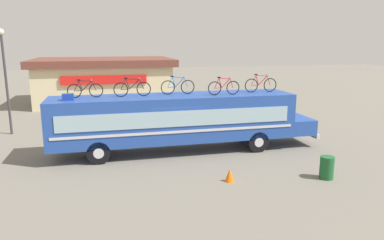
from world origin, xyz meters
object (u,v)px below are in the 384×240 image
at_px(bus, 179,118).
at_px(rooftop_bicycle_2, 132,89).
at_px(rooftop_bicycle_4, 224,87).
at_px(street_lamp, 5,70).
at_px(rooftop_bicycle_1, 85,90).
at_px(trash_bin, 327,168).
at_px(traffic_cone, 230,175).
at_px(luggage_bag_1, 68,97).
at_px(rooftop_bicycle_3, 178,86).
at_px(rooftop_bicycle_5, 261,85).

xyz_separation_m(bus, rooftop_bicycle_2, (-2.26, 0.11, 1.54)).
bearing_deg(rooftop_bicycle_4, street_lamp, 151.42).
bearing_deg(rooftop_bicycle_1, trash_bin, -29.43).
bearing_deg(trash_bin, rooftop_bicycle_4, 121.43).
bearing_deg(traffic_cone, luggage_bag_1, 146.72).
bearing_deg(rooftop_bicycle_1, street_lamp, 130.48).
distance_m(rooftop_bicycle_4, trash_bin, 6.17).
bearing_deg(rooftop_bicycle_4, luggage_bag_1, 179.55).
relative_size(bus, rooftop_bicycle_1, 8.22).
bearing_deg(traffic_cone, trash_bin, -9.03).
bearing_deg(rooftop_bicycle_2, bus, -2.79).
bearing_deg(rooftop_bicycle_3, rooftop_bicycle_2, -174.22).
bearing_deg(rooftop_bicycle_1, rooftop_bicycle_2, -3.74).
height_order(bus, rooftop_bicycle_2, rooftop_bicycle_2).
bearing_deg(rooftop_bicycle_1, rooftop_bicycle_4, -5.70).
bearing_deg(luggage_bag_1, rooftop_bicycle_3, 7.59).
relative_size(bus, trash_bin, 14.57).
relative_size(bus, rooftop_bicycle_2, 7.57).
bearing_deg(bus, trash_bin, -45.29).
bearing_deg(rooftop_bicycle_5, rooftop_bicycle_4, -167.30).
relative_size(luggage_bag_1, trash_bin, 0.53).
relative_size(rooftop_bicycle_2, rooftop_bicycle_4, 1.09).
relative_size(rooftop_bicycle_2, rooftop_bicycle_3, 1.04).
distance_m(bus, rooftop_bicycle_3, 1.59).
bearing_deg(rooftop_bicycle_3, bus, -91.67).
bearing_deg(rooftop_bicycle_5, traffic_cone, -125.48).
bearing_deg(rooftop_bicycle_3, rooftop_bicycle_4, -19.01).
distance_m(rooftop_bicycle_2, rooftop_bicycle_4, 4.48).
height_order(bus, luggage_bag_1, luggage_bag_1).
bearing_deg(trash_bin, bus, 134.71).
bearing_deg(rooftop_bicycle_2, luggage_bag_1, -171.01).
xyz_separation_m(rooftop_bicycle_5, trash_bin, (0.68, -5.20, -2.81)).
relative_size(rooftop_bicycle_1, traffic_cone, 3.12).
distance_m(luggage_bag_1, rooftop_bicycle_3, 5.24).
distance_m(rooftop_bicycle_4, street_lamp, 12.92).
bearing_deg(rooftop_bicycle_3, trash_bin, -47.19).
height_order(trash_bin, traffic_cone, trash_bin).
height_order(luggage_bag_1, street_lamp, street_lamp).
distance_m(bus, rooftop_bicycle_1, 4.71).
xyz_separation_m(rooftop_bicycle_4, traffic_cone, (-1.06, -4.08, -2.99)).
bearing_deg(rooftop_bicycle_2, trash_bin, -35.49).
xyz_separation_m(bus, street_lamp, (-9.15, 5.77, 2.11)).
distance_m(rooftop_bicycle_1, trash_bin, 11.26).
distance_m(bus, luggage_bag_1, 5.35).
bearing_deg(rooftop_bicycle_3, traffic_cone, -77.03).
distance_m(bus, rooftop_bicycle_5, 4.65).
xyz_separation_m(bus, rooftop_bicycle_3, (0.01, 0.34, 1.55)).
relative_size(rooftop_bicycle_5, trash_bin, 1.91).
bearing_deg(rooftop_bicycle_5, rooftop_bicycle_2, 179.79).
bearing_deg(bus, traffic_cone, -75.96).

